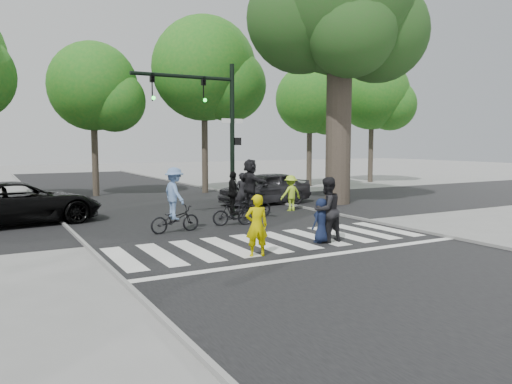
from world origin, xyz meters
TOP-DOWN VIEW (x-y plane):
  - ground at (0.00, 0.00)m, footprint 120.00×120.00m
  - road_stem at (0.00, 5.00)m, footprint 10.00×70.00m
  - road_cross at (0.00, 8.00)m, footprint 70.00×10.00m
  - curb_left at (-5.05, 5.00)m, footprint 0.10×70.00m
  - curb_right at (5.05, 5.00)m, footprint 0.10×70.00m
  - crosswalk at (0.00, 0.66)m, footprint 10.00×3.85m
  - traffic_signal at (0.35, 6.20)m, footprint 4.45×0.29m
  - eucalyptus at (7.53, 7.67)m, footprint 8.30×7.20m
  - bg_tree_2 at (-1.76, 16.62)m, footprint 5.04×4.80m
  - bg_tree_3 at (4.31, 15.27)m, footprint 6.30×6.00m
  - bg_tree_4 at (12.23, 16.12)m, footprint 4.83×4.60m
  - bg_tree_5 at (18.27, 16.69)m, footprint 5.67×5.40m
  - pedestrian_woman at (-1.37, -0.41)m, footprint 0.68×0.53m
  - pedestrian_child at (1.15, 0.19)m, footprint 0.73×0.55m
  - pedestrian_adult at (1.34, 0.18)m, footprint 1.04×0.87m
  - cyclist_left at (-2.05, 3.89)m, footprint 1.74×1.15m
  - cyclist_mid at (0.24, 4.22)m, footprint 1.54×0.97m
  - cyclist_right at (1.60, 5.44)m, footprint 1.86×1.73m
  - car_suv at (-6.36, 8.18)m, footprint 5.96×3.43m
  - car_grey at (4.30, 8.97)m, footprint 4.76×2.28m
  - bystander_hivis at (4.14, 6.47)m, footprint 1.03×0.64m
  - bystander_dark at (2.19, 7.33)m, footprint 0.66×0.47m

SIDE VIEW (x-z plane):
  - ground at x=0.00m, z-range 0.00..0.00m
  - road_stem at x=0.00m, z-range 0.00..0.01m
  - road_cross at x=0.00m, z-range 0.00..0.01m
  - crosswalk at x=0.00m, z-range 0.00..0.01m
  - curb_left at x=-5.05m, z-range 0.00..0.10m
  - curb_right at x=5.05m, z-range 0.00..0.10m
  - pedestrian_child at x=1.15m, z-range 0.00..1.33m
  - bystander_hivis at x=4.14m, z-range 0.00..1.54m
  - car_suv at x=-6.36m, z-range 0.00..1.57m
  - car_grey at x=4.30m, z-range 0.00..1.57m
  - cyclist_mid at x=0.24m, z-range -0.17..1.77m
  - pedestrian_woman at x=-1.37m, z-range 0.00..1.63m
  - bystander_dark at x=2.19m, z-range 0.00..1.67m
  - cyclist_left at x=-2.05m, z-range -0.14..2.01m
  - pedestrian_adult at x=1.34m, z-range 0.00..1.95m
  - cyclist_right at x=1.60m, z-range -0.12..2.20m
  - traffic_signal at x=0.35m, z-range 0.90..6.90m
  - bg_tree_4 at x=12.23m, z-range 1.56..9.71m
  - bg_tree_2 at x=-1.76m, z-range 1.58..9.98m
  - bg_tree_5 at x=18.27m, z-range 1.71..11.01m
  - bg_tree_3 at x=4.31m, z-range 1.84..12.04m
  - eucalyptus at x=7.53m, z-range 2.58..15.58m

